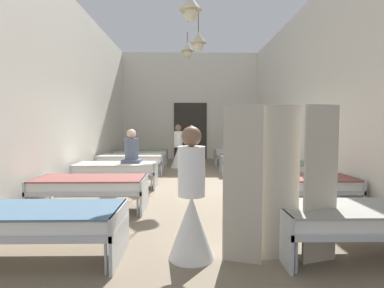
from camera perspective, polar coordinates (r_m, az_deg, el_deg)
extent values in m
cube|color=#7A6B56|center=(7.22, 0.21, -8.54)|extent=(6.34, 12.31, 0.10)
cube|color=silver|center=(13.03, -0.32, 7.19)|extent=(6.14, 0.20, 4.52)
cube|color=silver|center=(7.64, -22.98, 9.29)|extent=(0.20, 11.71, 4.52)
cube|color=silver|center=(7.75, 23.05, 9.20)|extent=(0.20, 11.71, 4.52)
cube|color=#2D2823|center=(12.89, -0.31, 2.51)|extent=(1.40, 0.06, 2.40)
cone|color=beige|center=(6.48, -0.28, 25.28)|extent=(0.44, 0.44, 0.28)
sphere|color=beige|center=(6.40, -0.27, 23.45)|extent=(0.28, 0.28, 0.28)
cylinder|color=brown|center=(8.53, 1.22, 22.50)|extent=(0.02, 0.02, 0.59)
cone|color=beige|center=(8.40, 1.21, 19.61)|extent=(0.44, 0.44, 0.28)
sphere|color=beige|center=(8.34, 1.21, 18.16)|extent=(0.28, 0.28, 0.28)
cylinder|color=brown|center=(10.53, -0.89, 19.65)|extent=(0.02, 0.02, 0.32)
cone|color=beige|center=(10.45, -0.89, 18.02)|extent=(0.44, 0.44, 0.28)
sphere|color=beige|center=(10.39, -0.89, 16.85)|extent=(0.28, 0.28, 0.28)
cylinder|color=#B7BCC1|center=(3.28, -16.08, -20.14)|extent=(0.03, 0.03, 0.34)
cylinder|color=#B7BCC1|center=(3.93, -13.24, -15.98)|extent=(0.03, 0.03, 0.34)
cube|color=#B7BCC1|center=(3.83, -27.72, -13.64)|extent=(1.90, 0.84, 0.07)
cube|color=#B7BCC1|center=(3.55, -13.57, -16.19)|extent=(0.04, 0.84, 0.57)
cube|color=white|center=(3.80, -27.77, -12.12)|extent=(1.82, 0.78, 0.14)
cube|color=slate|center=(3.77, -27.81, -10.93)|extent=(1.86, 0.82, 0.02)
cylinder|color=#B7BCC1|center=(3.36, 19.22, -19.60)|extent=(0.03, 0.03, 0.34)
cylinder|color=#B7BCC1|center=(4.00, 15.53, -15.67)|extent=(0.03, 0.03, 0.34)
cube|color=#B7BCC1|center=(3.96, 29.64, -13.11)|extent=(1.90, 0.84, 0.07)
cube|color=#B7BCC1|center=(3.62, 16.30, -15.83)|extent=(0.04, 0.84, 0.57)
cube|color=white|center=(3.93, 29.69, -11.65)|extent=(1.82, 0.78, 0.14)
cube|color=#9E9E93|center=(3.91, 29.73, -10.49)|extent=(1.86, 0.82, 0.02)
cylinder|color=#B7BCC1|center=(5.58, -28.53, -10.37)|extent=(0.03, 0.03, 0.34)
cylinder|color=#B7BCC1|center=(6.21, -25.43, -8.86)|extent=(0.03, 0.03, 0.34)
cylinder|color=#B7BCC1|center=(5.04, -10.33, -11.49)|extent=(0.03, 0.03, 0.34)
cylinder|color=#B7BCC1|center=(5.73, -9.14, -9.61)|extent=(0.03, 0.03, 0.34)
cube|color=#B7BCC1|center=(5.53, -18.75, -8.06)|extent=(1.90, 0.84, 0.07)
cube|color=#B7BCC1|center=(5.90, -27.46, -8.43)|extent=(0.04, 0.84, 0.57)
cube|color=#B7BCC1|center=(5.34, -9.06, -9.29)|extent=(0.04, 0.84, 0.57)
cube|color=white|center=(5.51, -18.77, -6.99)|extent=(1.82, 0.78, 0.14)
cube|color=#8C4C47|center=(5.50, -18.79, -6.15)|extent=(1.86, 0.82, 0.02)
cylinder|color=#B7BCC1|center=(5.09, 11.69, -11.35)|extent=(0.03, 0.03, 0.34)
cylinder|color=#B7BCC1|center=(5.77, 10.11, -9.51)|extent=(0.03, 0.03, 0.34)
cylinder|color=#B7BCC1|center=(5.72, 29.24, -10.06)|extent=(0.03, 0.03, 0.34)
cylinder|color=#B7BCC1|center=(6.34, 25.93, -8.64)|extent=(0.03, 0.03, 0.34)
cube|color=#B7BCC1|center=(5.62, 19.67, -7.89)|extent=(1.90, 0.84, 0.07)
cube|color=#B7BCC1|center=(5.39, 10.23, -9.19)|extent=(0.04, 0.84, 0.57)
cube|color=#B7BCC1|center=(6.03, 28.04, -8.19)|extent=(0.04, 0.84, 0.57)
cube|color=white|center=(5.60, 19.70, -6.84)|extent=(1.82, 0.78, 0.14)
cube|color=#8C4C47|center=(5.59, 19.71, -6.01)|extent=(1.86, 0.82, 0.02)
cylinder|color=#B7BCC1|center=(7.28, -21.56, -6.93)|extent=(0.03, 0.03, 0.34)
cylinder|color=#B7BCC1|center=(7.95, -19.72, -6.00)|extent=(0.03, 0.03, 0.34)
cylinder|color=#B7BCC1|center=(6.87, -7.73, -7.34)|extent=(0.03, 0.03, 0.34)
cylinder|color=#B7BCC1|center=(7.57, -7.08, -6.29)|extent=(0.03, 0.03, 0.34)
cube|color=#B7BCC1|center=(7.33, -14.20, -5.08)|extent=(1.90, 0.84, 0.07)
cube|color=#B7BCC1|center=(7.61, -21.05, -5.56)|extent=(0.04, 0.84, 0.57)
cube|color=#B7BCC1|center=(7.19, -6.92, -5.88)|extent=(0.04, 0.84, 0.57)
cube|color=white|center=(7.32, -14.21, -4.27)|extent=(1.82, 0.78, 0.14)
cube|color=beige|center=(7.31, -14.22, -3.63)|extent=(1.86, 0.82, 0.02)
cylinder|color=#B7BCC1|center=(6.91, 8.22, -7.28)|extent=(0.03, 0.03, 0.34)
cylinder|color=#B7BCC1|center=(7.61, 7.36, -6.24)|extent=(0.03, 0.03, 0.34)
cylinder|color=#B7BCC1|center=(7.38, 21.77, -6.79)|extent=(0.03, 0.03, 0.34)
cylinder|color=#B7BCC1|center=(8.04, 19.78, -5.89)|extent=(0.03, 0.03, 0.34)
cube|color=#B7BCC1|center=(7.40, 14.48, -5.00)|extent=(1.90, 0.84, 0.07)
cube|color=#B7BCC1|center=(7.23, 7.30, -5.83)|extent=(0.04, 0.84, 0.57)
cube|color=#B7BCC1|center=(7.72, 21.17, -5.45)|extent=(0.04, 0.84, 0.57)
cube|color=white|center=(7.39, 14.49, -4.20)|extent=(1.82, 0.78, 0.14)
cube|color=slate|center=(7.38, 14.50, -3.57)|extent=(1.86, 0.82, 0.02)
cylinder|color=#B7BCC1|center=(9.06, -17.32, -4.77)|extent=(0.03, 0.03, 0.34)
cylinder|color=#B7BCC1|center=(9.74, -16.12, -4.15)|extent=(0.03, 0.03, 0.34)
cylinder|color=#B7BCC1|center=(8.73, -6.25, -4.93)|extent=(0.03, 0.03, 0.34)
cylinder|color=#B7BCC1|center=(9.44, -5.85, -4.27)|extent=(0.03, 0.03, 0.34)
cube|color=#B7BCC1|center=(9.18, -11.48, -3.27)|extent=(1.90, 0.84, 0.07)
cube|color=#B7BCC1|center=(9.40, -17.06, -3.73)|extent=(0.04, 0.84, 0.57)
cube|color=#B7BCC1|center=(9.06, -5.67, -3.86)|extent=(0.04, 0.84, 0.57)
cube|color=white|center=(9.16, -11.49, -2.62)|extent=(1.82, 0.78, 0.14)
cube|color=beige|center=(9.15, -11.49, -2.11)|extent=(1.86, 0.82, 0.02)
cylinder|color=#B7BCC1|center=(8.76, 6.24, -4.90)|extent=(0.03, 0.03, 0.34)
cylinder|color=#B7BCC1|center=(9.47, 5.70, -4.24)|extent=(0.03, 0.03, 0.34)
cylinder|color=#B7BCC1|center=(9.14, 17.16, -4.69)|extent=(0.03, 0.03, 0.34)
cylinder|color=#B7BCC1|center=(9.82, 15.86, -4.08)|extent=(0.03, 0.03, 0.34)
cube|color=#B7BCC1|center=(9.23, 11.34, -3.22)|extent=(1.90, 0.84, 0.07)
cube|color=#B7BCC1|center=(9.09, 5.59, -3.83)|extent=(0.04, 0.84, 0.57)
cube|color=#B7BCC1|center=(9.48, 16.85, -3.66)|extent=(0.04, 0.84, 0.57)
cube|color=white|center=(9.22, 11.35, -2.58)|extent=(1.82, 0.78, 0.14)
cube|color=slate|center=(9.21, 11.36, -2.07)|extent=(1.86, 0.82, 0.02)
cylinder|color=#B7BCC1|center=(10.88, -14.50, -3.30)|extent=(0.03, 0.03, 0.34)
cylinder|color=#B7BCC1|center=(11.57, -13.66, -2.87)|extent=(0.03, 0.03, 0.34)
cylinder|color=#B7BCC1|center=(10.61, -5.30, -3.38)|extent=(0.03, 0.03, 0.34)
cylinder|color=#B7BCC1|center=(11.32, -5.03, -2.92)|extent=(0.03, 0.03, 0.34)
cube|color=#B7BCC1|center=(11.04, -9.68, -2.06)|extent=(1.90, 0.84, 0.07)
cube|color=#B7BCC1|center=(11.22, -14.37, -2.48)|extent=(0.04, 0.84, 0.57)
cube|color=#B7BCC1|center=(10.94, -4.85, -2.53)|extent=(0.04, 0.84, 0.57)
cube|color=white|center=(11.03, -9.68, -1.52)|extent=(1.82, 0.78, 0.14)
cube|color=slate|center=(11.02, -9.69, -1.09)|extent=(1.86, 0.82, 0.02)
cylinder|color=#B7BCC1|center=(10.63, 4.96, -3.36)|extent=(0.03, 0.03, 0.34)
cylinder|color=#B7BCC1|center=(11.34, 4.59, -2.90)|extent=(0.03, 0.03, 0.34)
cylinder|color=#B7BCC1|center=(10.95, 14.07, -3.25)|extent=(0.03, 0.03, 0.34)
cylinder|color=#B7BCC1|center=(11.64, 13.15, -2.82)|extent=(0.03, 0.03, 0.34)
cube|color=#B7BCC1|center=(11.08, 9.26, -2.03)|extent=(1.90, 0.84, 0.07)
cube|color=#B7BCC1|center=(10.97, 4.46, -2.52)|extent=(0.04, 0.84, 0.57)
cube|color=#B7BCC1|center=(11.29, 13.90, -2.43)|extent=(0.04, 0.84, 0.57)
cube|color=white|center=(11.07, 9.26, -1.49)|extent=(1.82, 0.78, 0.14)
cube|color=beige|center=(11.07, 9.27, -1.07)|extent=(1.86, 0.82, 0.02)
cone|color=white|center=(3.46, -0.10, -15.49)|extent=(0.52, 0.52, 0.70)
cylinder|color=white|center=(3.31, -0.10, -5.21)|extent=(0.30, 0.30, 0.55)
sphere|color=#846047|center=(3.27, -0.10, 1.47)|extent=(0.22, 0.22, 0.22)
cone|color=white|center=(3.27, -0.10, 2.82)|extent=(0.18, 0.18, 0.10)
cone|color=white|center=(10.32, -2.62, -2.56)|extent=(0.52, 0.52, 0.70)
cylinder|color=white|center=(10.26, -2.63, 0.91)|extent=(0.30, 0.30, 0.55)
sphere|color=#846047|center=(10.25, -2.64, 3.06)|extent=(0.22, 0.22, 0.22)
cone|color=white|center=(10.25, -2.64, 3.49)|extent=(0.18, 0.18, 0.10)
cylinder|color=#515B70|center=(7.29, -11.42, -1.22)|extent=(0.32, 0.32, 0.58)
cube|color=#515B70|center=(7.32, -11.39, -3.17)|extent=(0.44, 0.44, 0.08)
sphere|color=beige|center=(7.27, -11.46, 1.92)|extent=(0.22, 0.22, 0.22)
cube|color=#BCB29E|center=(3.26, 9.58, -7.62)|extent=(0.41, 0.15, 1.70)
cube|color=#BCB29E|center=(3.42, 16.38, -7.19)|extent=(0.42, 0.03, 1.70)
cube|color=#BCB29E|center=(3.51, 23.28, -7.06)|extent=(0.41, 0.15, 1.70)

